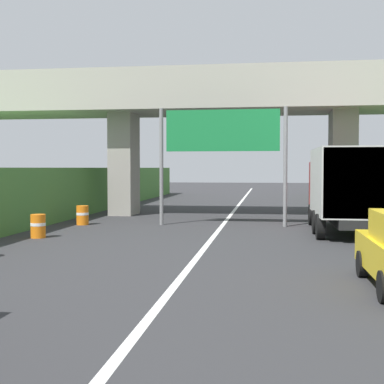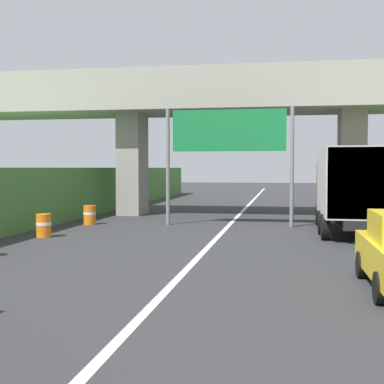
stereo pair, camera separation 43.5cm
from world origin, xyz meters
TOP-DOWN VIEW (x-y plane):
  - lane_centre_stripe at (0.00, 26.63)m, footprint 0.20×93.26m
  - overpass_bridge at (0.00, 33.29)m, footprint 40.00×4.80m
  - overhead_highway_sign at (0.00, 28.16)m, footprint 5.88×0.18m
  - truck_red at (5.09, 26.25)m, footprint 2.44×7.30m
  - construction_barrel_4 at (-6.59, 22.93)m, footprint 0.57×0.57m
  - construction_barrel_5 at (-6.51, 27.62)m, footprint 0.57×0.57m

SIDE VIEW (x-z plane):
  - lane_centre_stripe at x=0.00m, z-range 0.00..0.01m
  - construction_barrel_4 at x=-6.59m, z-range 0.01..0.91m
  - construction_barrel_5 at x=-6.51m, z-range 0.01..0.91m
  - truck_red at x=5.09m, z-range 0.21..3.65m
  - overhead_highway_sign at x=0.00m, z-range 1.30..6.73m
  - overpass_bridge at x=0.00m, z-range 2.03..9.96m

